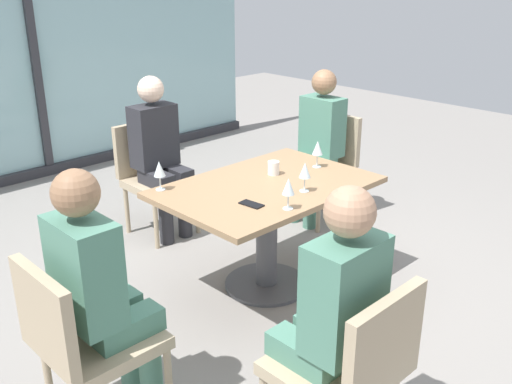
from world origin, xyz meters
name	(u,v)px	position (x,y,z in m)	size (l,w,h in m)	color
ground_plane	(266,285)	(0.00, 0.00, 0.00)	(12.00, 12.00, 0.00)	gray
window_wall_backdrop	(33,55)	(0.00, 3.20, 1.21)	(5.28, 0.10, 2.70)	#8EB7BC
dining_table_main	(267,210)	(0.00, 0.00, 0.55)	(1.34, 0.90, 0.73)	#997551
chair_side_end	(82,336)	(-1.49, -0.34, 0.50)	(0.50, 0.46, 0.87)	tan
chair_front_left	(350,364)	(-0.81, -1.27, 0.50)	(0.46, 0.50, 0.87)	tan
chair_near_window	(153,172)	(0.00, 1.27, 0.50)	(0.46, 0.51, 0.87)	tan
chair_far_right	(324,160)	(1.20, 0.50, 0.50)	(0.50, 0.46, 0.87)	tan
person_side_end	(100,287)	(-1.38, -0.34, 0.70)	(0.39, 0.34, 1.26)	#4C7F6B
person_front_left	(331,311)	(-0.81, -1.17, 0.70)	(0.34, 0.39, 1.26)	#4C7F6B
person_near_window	(159,150)	(0.00, 1.17, 0.70)	(0.34, 0.39, 1.26)	#28282D
person_far_right	(317,140)	(1.09, 0.50, 0.70)	(0.39, 0.34, 1.26)	#4C7F6B
wine_glass_0	(305,171)	(0.08, -0.24, 0.86)	(0.07, 0.07, 0.18)	silver
wine_glass_1	(318,149)	(0.49, 0.00, 0.86)	(0.07, 0.07, 0.18)	silver
wine_glass_2	(159,170)	(-0.54, 0.39, 0.86)	(0.07, 0.07, 0.18)	silver
wine_glass_3	(288,187)	(-0.20, -0.36, 0.86)	(0.07, 0.07, 0.18)	silver
coffee_cup	(273,168)	(0.16, 0.10, 0.78)	(0.08, 0.08, 0.09)	white
cell_phone_on_table	(252,204)	(-0.31, -0.18, 0.73)	(0.07, 0.14, 0.01)	black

